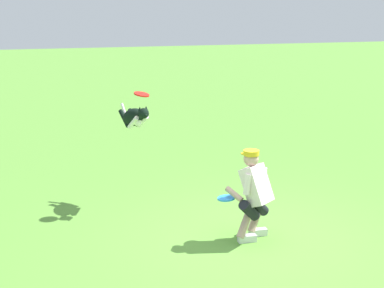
{
  "coord_description": "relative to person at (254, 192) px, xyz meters",
  "views": [
    {
      "loc": [
        2.62,
        7.19,
        3.41
      ],
      "look_at": [
        0.62,
        -1.05,
        1.19
      ],
      "focal_mm": 54.77,
      "sensor_mm": 36.0,
      "label": 1
    }
  ],
  "objects": [
    {
      "name": "ground_plane",
      "position": [
        0.04,
        0.11,
        -0.7
      ],
      "size": [
        60.0,
        60.0,
        0.0
      ],
      "primitive_type": "plane",
      "color": "#5B9637"
    },
    {
      "name": "person",
      "position": [
        0.0,
        0.0,
        0.0
      ],
      "size": [
        0.71,
        0.56,
        1.29
      ],
      "rotation": [
        0.0,
        0.0,
        -0.91
      ],
      "color": "silver",
      "rests_on": "ground_plane"
    },
    {
      "name": "dog",
      "position": [
        1.38,
        -1.94,
        0.73
      ],
      "size": [
        0.46,
        0.99,
        0.48
      ],
      "rotation": [
        0.0,
        0.0,
        1.86
      ],
      "color": "black"
    },
    {
      "name": "frisbee_flying",
      "position": [
        1.3,
        -1.67,
        1.16
      ],
      "size": [
        0.34,
        0.34,
        0.07
      ],
      "primitive_type": "cylinder",
      "rotation": [
        -0.2,
        -0.0,
        0.97
      ],
      "color": "red"
    },
    {
      "name": "frisbee_held",
      "position": [
        0.37,
        -0.09,
        -0.09
      ],
      "size": [
        0.35,
        0.35,
        0.05
      ],
      "primitive_type": "cylinder",
      "rotation": [
        0.07,
        0.02,
        0.98
      ],
      "color": "#2C8DEA",
      "rests_on": "person"
    }
  ]
}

